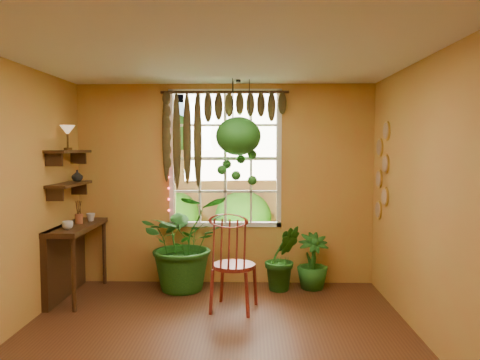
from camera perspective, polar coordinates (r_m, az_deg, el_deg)
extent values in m
plane|color=#502A16|center=(4.47, -3.45, -20.44)|extent=(4.50, 4.50, 0.00)
plane|color=silver|center=(4.16, -3.61, 15.76)|extent=(4.50, 4.50, 0.00)
plane|color=#B9943F|center=(6.34, -1.82, -0.54)|extent=(4.00, 0.00, 4.00)
plane|color=#B9943F|center=(4.41, 23.36, -2.85)|extent=(0.00, 4.50, 4.50)
cube|color=white|center=(6.35, -1.81, 2.63)|extent=(1.52, 0.10, 1.86)
cube|color=white|center=(6.38, -1.79, 2.64)|extent=(1.38, 0.01, 1.78)
cylinder|color=#3B2610|center=(6.28, -1.88, 10.66)|extent=(1.70, 0.04, 0.04)
cube|color=#3B2610|center=(6.13, -19.28, -5.43)|extent=(0.40, 1.20, 0.06)
cube|color=#3B2610|center=(6.27, -20.58, -9.17)|extent=(0.08, 1.18, 0.90)
cylinder|color=#3B2610|center=(5.66, -19.62, -10.77)|extent=(0.05, 0.05, 0.86)
cylinder|color=#3B2610|center=(6.67, -16.21, -8.46)|extent=(0.05, 0.05, 0.86)
cube|color=#3B2610|center=(6.10, -20.05, -0.49)|extent=(0.25, 0.90, 0.04)
cube|color=#3B2610|center=(6.08, -20.14, 3.27)|extent=(0.25, 0.90, 0.04)
cube|color=#1D5418|center=(11.47, -0.44, -5.39)|extent=(14.00, 10.00, 0.04)
cube|color=#8D6142|center=(9.56, -0.77, -1.71)|extent=(12.00, 0.10, 1.80)
plane|color=#98CBFF|center=(13.12, -0.20, 2.68)|extent=(12.00, 0.00, 12.00)
cylinder|color=maroon|center=(5.40, -0.75, -10.42)|extent=(0.58, 0.58, 0.04)
torus|color=maroon|center=(5.09, -1.38, -4.98)|extent=(0.45, 0.14, 0.46)
imported|color=#124414|center=(6.15, -6.67, -7.51)|extent=(1.35, 1.25, 1.26)
imported|color=#124414|center=(6.15, 5.23, -9.43)|extent=(0.54, 0.48, 0.85)
imported|color=#124414|center=(6.28, 8.83, -9.76)|extent=(0.46, 0.46, 0.73)
ellipsoid|color=black|center=(5.92, -0.20, 4.55)|extent=(0.34, 0.34, 0.20)
ellipsoid|color=#124414|center=(5.92, -0.20, 5.37)|extent=(0.57, 0.57, 0.49)
imported|color=silver|center=(5.80, -20.27, -5.19)|extent=(0.16, 0.16, 0.10)
imported|color=beige|center=(6.35, -17.73, -4.34)|extent=(0.14, 0.14, 0.10)
cylinder|color=brown|center=(6.19, -19.03, -4.49)|extent=(0.10, 0.10, 0.12)
imported|color=#B2AD99|center=(6.31, -19.23, 0.50)|extent=(0.16, 0.16, 0.15)
cylinder|color=#563A18|center=(6.01, -20.24, 3.58)|extent=(0.10, 0.10, 0.03)
cylinder|color=#563A18|center=(6.01, -20.26, 4.48)|extent=(0.02, 0.02, 0.18)
cone|color=slate|center=(6.02, -20.29, 5.71)|extent=(0.18, 0.18, 0.12)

